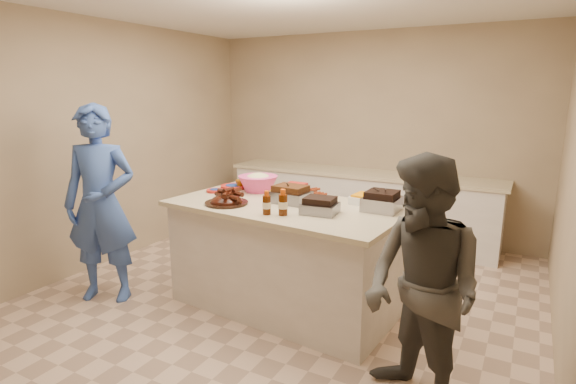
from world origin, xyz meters
The scene contains 19 objects.
room centered at (0.00, 0.00, 0.00)m, with size 4.50×5.00×2.70m, color tan, non-canonical shape.
back_counter centered at (0.00, 2.20, 0.45)m, with size 3.60×0.64×0.90m, color silver, non-canonical shape.
island centered at (0.10, -0.01, 0.00)m, with size 2.04×1.07×0.97m, color silver, non-canonical shape.
rib_platter centered at (-0.36, -0.24, 0.97)m, with size 0.38×0.38×0.15m, color #381209, non-canonical shape.
pulled_pork_tray centered at (0.11, 0.07, 0.97)m, with size 0.33×0.25×0.10m, color #47230F.
brisket_tray centered at (0.49, -0.13, 0.97)m, with size 0.28×0.23×0.08m, color black.
roasting_pan centered at (0.90, 0.19, 0.97)m, with size 0.28×0.28×0.11m, color gray.
coleslaw_bowl centered at (-0.39, 0.32, 0.97)m, with size 0.39×0.39×0.27m, color #E43F8B, non-canonical shape.
sausage_plate centered at (0.23, 0.33, 0.97)m, with size 0.29×0.29×0.05m, color silver.
mac_cheese_dish centered at (0.76, 0.35, 0.97)m, with size 0.33×0.24×0.09m, color orange.
bbq_bottle_a centered at (0.13, -0.37, 0.97)m, with size 0.07×0.07×0.19m, color #3E1703.
bbq_bottle_b centered at (0.25, -0.32, 0.97)m, with size 0.07×0.07×0.21m, color #3E1703.
mustard_bottle centered at (-0.08, 0.05, 0.97)m, with size 0.04×0.04×0.11m, color #E8AF0B.
sauce_bowl centered at (0.09, 0.18, 0.97)m, with size 0.13×0.04×0.13m, color silver.
plate_stack_large centered at (-0.68, 0.32, 0.97)m, with size 0.26×0.26×0.03m, color #A61D16.
plate_stack_small centered at (-0.74, 0.10, 0.97)m, with size 0.17×0.17×0.02m, color #A61D16.
plastic_cup centered at (-0.61, 0.34, 0.97)m, with size 0.10×0.09×0.10m, color #8E540A.
basket_stack centered at (-0.03, 0.44, 0.97)m, with size 0.19×0.14×0.10m, color #A61D16.
guest_blue centered at (-1.48, -0.65, 0.00)m, with size 0.67×1.83×0.44m, color #3859AB.
Camera 1 is at (1.94, -3.34, 1.94)m, focal length 28.00 mm.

